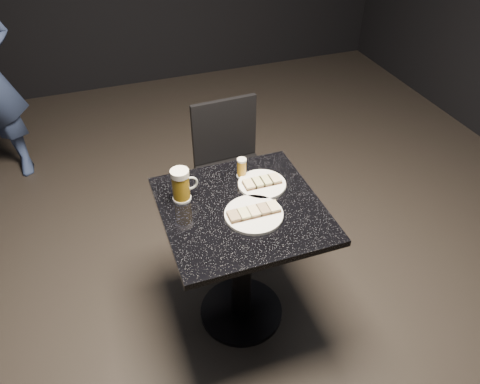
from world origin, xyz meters
The scene contains 9 objects.
floor centered at (0.00, 0.00, 0.00)m, with size 6.00×6.00×0.00m, color black.
plate_large centered at (0.03, -0.07, 0.76)m, with size 0.26×0.26×0.01m, color white.
plate_small centered at (0.14, 0.11, 0.76)m, with size 0.22×0.22×0.01m, color white.
table centered at (0.00, 0.00, 0.51)m, with size 0.70×0.70×0.75m.
beer_mug centered at (-0.23, 0.14, 0.83)m, with size 0.12×0.08×0.16m.
beer_tumbler centered at (0.08, 0.22, 0.80)m, with size 0.05×0.05×0.10m.
chair centered at (0.18, 0.66, 0.50)m, with size 0.41×0.41×0.87m.
canapes_on_plate_large centered at (0.03, -0.07, 0.77)m, with size 0.23×0.07×0.02m.
canapes_on_plate_small centered at (0.14, 0.11, 0.77)m, with size 0.18×0.07×0.02m.
Camera 1 is at (-0.53, -1.48, 2.09)m, focal length 35.00 mm.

